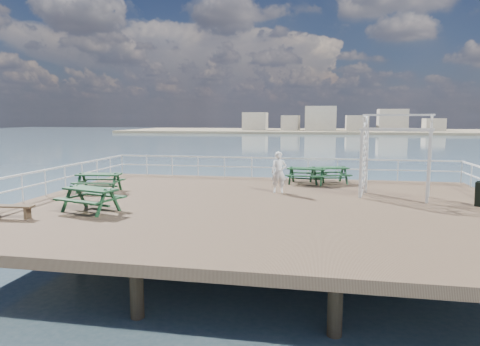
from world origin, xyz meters
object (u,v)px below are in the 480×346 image
object	(u,v)px
picnic_table_d	(90,195)
trellis_arbor	(396,161)
picnic_table_b	(307,172)
picnic_table_a	(99,179)
flat_bench_near	(11,209)
picnic_table_c	(329,172)
person	(279,172)

from	to	relation	value
picnic_table_d	trellis_arbor	size ratio (longest dim) A/B	0.67
trellis_arbor	picnic_table_b	bearing A→B (deg)	155.28
trellis_arbor	picnic_table_a	bearing A→B (deg)	-160.76
picnic_table_b	flat_bench_near	bearing A→B (deg)	-127.28
picnic_table_b	trellis_arbor	xyz separation A→B (m)	(3.54, -2.92, 0.91)
picnic_table_c	picnic_table_d	xyz separation A→B (m)	(-8.02, -7.88, 0.02)
person	picnic_table_d	bearing A→B (deg)	-149.41
picnic_table_b	picnic_table_c	world-z (taller)	picnic_table_c
flat_bench_near	trellis_arbor	distance (m)	13.86
picnic_table_b	picnic_table_d	world-z (taller)	picnic_table_d
picnic_table_d	flat_bench_near	xyz separation A→B (m)	(-1.97, -1.35, -0.27)
picnic_table_b	picnic_table_c	size ratio (longest dim) A/B	0.90
picnic_table_b	picnic_table_c	xyz separation A→B (m)	(1.04, 0.41, 0.01)
picnic_table_a	picnic_table_c	xyz separation A→B (m)	(9.70, 4.27, -0.01)
picnic_table_a	person	xyz separation A→B (m)	(7.57, 1.22, 0.30)
flat_bench_near	trellis_arbor	xyz separation A→B (m)	(12.49, 5.90, 1.16)
picnic_table_d	flat_bench_near	size ratio (longest dim) A/B	1.52
picnic_table_b	person	world-z (taller)	person
picnic_table_a	picnic_table_d	xyz separation A→B (m)	(1.67, -3.61, 0.01)
flat_bench_near	trellis_arbor	size ratio (longest dim) A/B	0.44
person	picnic_table_c	bearing A→B (deg)	46.33
picnic_table_c	picnic_table_d	bearing A→B (deg)	-153.87
picnic_table_a	picnic_table_c	bearing A→B (deg)	17.95
picnic_table_d	trellis_arbor	xyz separation A→B (m)	(10.52, 4.55, 0.88)
picnic_table_a	picnic_table_c	size ratio (longest dim) A/B	0.90
picnic_table_c	trellis_arbor	size ratio (longest dim) A/B	0.66
flat_bench_near	picnic_table_c	bearing A→B (deg)	37.80
trellis_arbor	person	size ratio (longest dim) A/B	1.89
picnic_table_c	flat_bench_near	xyz separation A→B (m)	(-9.99, -9.22, -0.26)
picnic_table_a	person	distance (m)	7.68
picnic_table_c	flat_bench_near	world-z (taller)	picnic_table_c
picnic_table_b	trellis_arbor	world-z (taller)	trellis_arbor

